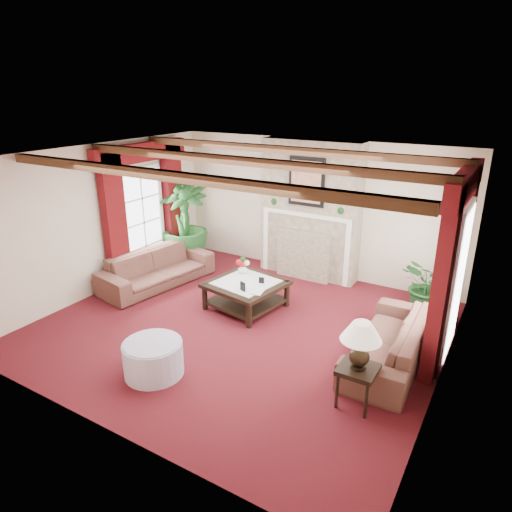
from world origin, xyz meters
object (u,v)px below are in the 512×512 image
Objects in this scene: potted_palm at (185,241)px; coffee_table at (246,295)px; ottoman at (153,358)px; sofa_right at (391,334)px; side_table at (357,386)px; sofa_left at (157,263)px.

potted_palm is 1.77× the size of coffee_table.
ottoman is at bearing -56.97° from potted_palm.
side_table is at bearing -5.62° from sofa_right.
sofa_left is 2.02× the size of coffee_table.
coffee_table is at bearing -79.08° from sofa_left.
ottoman is at bearing -128.84° from sofa_left.
potted_palm reaches higher than sofa_left.
ottoman is (1.98, -2.26, -0.21)m from sofa_left.
sofa_left is at bearing 161.72° from side_table.
sofa_left is 4.76m from side_table.
sofa_right is 3.25m from ottoman.
coffee_table is 1.46× the size of ottoman.
sofa_left is 1.14× the size of potted_palm.
ottoman is (2.25, -3.46, -0.27)m from potted_palm.
ottoman is at bearing -55.35° from sofa_right.
potted_palm is 2.59× the size of ottoman.
potted_palm reaches higher than side_table.
sofa_left is at bearing -169.69° from coffee_table.
sofa_right reaches higher than coffee_table.
potted_palm is at bearing 162.12° from coffee_table.
potted_palm is 3.91× the size of side_table.
coffee_table is (-2.59, 0.37, -0.19)m from sofa_right.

